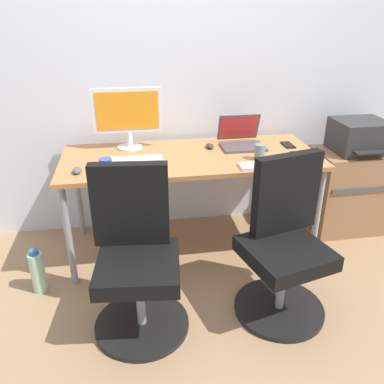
{
  "coord_description": "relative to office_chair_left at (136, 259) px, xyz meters",
  "views": [
    {
      "loc": [
        -0.41,
        -2.56,
        1.68
      ],
      "look_at": [
        0.0,
        -0.05,
        0.48
      ],
      "focal_mm": 37.02,
      "sensor_mm": 36.0,
      "label": 1
    }
  ],
  "objects": [
    {
      "name": "back_wall",
      "position": [
        0.42,
        1.18,
        0.88
      ],
      "size": [
        4.4,
        0.04,
        2.6
      ],
      "primitive_type": "cube",
      "color": "silver",
      "rests_on": "ground"
    },
    {
      "name": "pen_cup",
      "position": [
        0.86,
        0.58,
        0.37
      ],
      "size": [
        0.07,
        0.07,
        0.1
      ],
      "primitive_type": "cylinder",
      "color": "slate",
      "rests_on": "desk"
    },
    {
      "name": "side_cabinet",
      "position": [
        1.73,
        0.82,
        -0.09
      ],
      "size": [
        0.6,
        0.43,
        0.67
      ],
      "color": "#996B47",
      "rests_on": "ground"
    },
    {
      "name": "printer",
      "position": [
        1.73,
        0.82,
        0.36
      ],
      "size": [
        0.38,
        0.4,
        0.24
      ],
      "color": "#2D2D2D",
      "rests_on": "side_cabinet"
    },
    {
      "name": "office_chair_right",
      "position": [
        0.85,
        -0.0,
        0.0
      ],
      "size": [
        0.54,
        0.54,
        0.94
      ],
      "color": "black",
      "rests_on": "ground"
    },
    {
      "name": "ground_plane",
      "position": [
        0.42,
        0.73,
        -0.42
      ],
      "size": [
        5.28,
        5.28,
        0.0
      ],
      "primitive_type": "plane",
      "color": "#9E7A56"
    },
    {
      "name": "water_bottle_on_floor",
      "position": [
        -0.63,
        0.37,
        -0.28
      ],
      "size": [
        0.09,
        0.09,
        0.31
      ],
      "color": "#A5D8B2",
      "rests_on": "ground"
    },
    {
      "name": "coffee_mug",
      "position": [
        -0.15,
        0.51,
        0.36
      ],
      "size": [
        0.08,
        0.08,
        0.09
      ],
      "primitive_type": "cylinder",
      "color": "blue",
      "rests_on": "desk"
    },
    {
      "name": "desk",
      "position": [
        0.42,
        0.73,
        0.26
      ],
      "size": [
        1.77,
        0.74,
        0.74
      ],
      "color": "#B77542",
      "rests_on": "ground"
    },
    {
      "name": "phone_near_monitor",
      "position": [
        1.15,
        0.6,
        0.32
      ],
      "size": [
        0.07,
        0.14,
        0.01
      ],
      "primitive_type": "cube",
      "color": "black",
      "rests_on": "desk"
    },
    {
      "name": "office_chair_left",
      "position": [
        0.0,
        0.0,
        0.0
      ],
      "size": [
        0.54,
        0.54,
        0.94
      ],
      "color": "black",
      "rests_on": "ground"
    },
    {
      "name": "phone_near_laptop",
      "position": [
        1.16,
        0.82,
        0.32
      ],
      "size": [
        0.07,
        0.14,
        0.01
      ],
      "primitive_type": "cube",
      "color": "black",
      "rests_on": "desk"
    },
    {
      "name": "mouse_by_monitor",
      "position": [
        -0.33,
        0.53,
        0.33
      ],
      "size": [
        0.06,
        0.1,
        0.03
      ],
      "primitive_type": "ellipsoid",
      "color": "#515156",
      "rests_on": "desk"
    },
    {
      "name": "desktop_monitor",
      "position": [
        0.01,
        0.96,
        0.57
      ],
      "size": [
        0.48,
        0.18,
        0.43
      ],
      "color": "silver",
      "rests_on": "desk"
    },
    {
      "name": "keyboard_by_monitor",
      "position": [
        0.05,
        0.68,
        0.33
      ],
      "size": [
        0.34,
        0.12,
        0.02
      ],
      "primitive_type": "cube",
      "color": "#B7B7B7",
      "rests_on": "desk"
    },
    {
      "name": "mouse_by_laptop",
      "position": [
        0.58,
        0.86,
        0.33
      ],
      "size": [
        0.06,
        0.1,
        0.03
      ],
      "primitive_type": "ellipsoid",
      "color": "#2D2D2D",
      "rests_on": "desk"
    },
    {
      "name": "open_laptop",
      "position": [
        0.82,
        0.88,
        0.37
      ],
      "size": [
        0.31,
        0.29,
        0.22
      ],
      "color": "#4C4C51",
      "rests_on": "desk"
    },
    {
      "name": "keyboard_by_laptop",
      "position": [
        0.86,
        0.44,
        0.33
      ],
      "size": [
        0.34,
        0.12,
        0.02
      ],
      "primitive_type": "cube",
      "color": "silver",
      "rests_on": "desk"
    }
  ]
}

